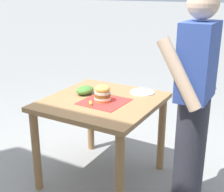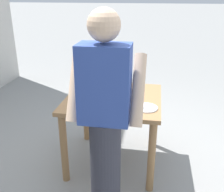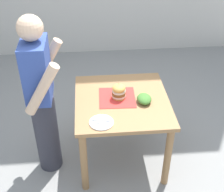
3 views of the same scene
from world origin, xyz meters
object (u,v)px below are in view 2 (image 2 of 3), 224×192
(sandwich, at_px, (110,91))
(diner_across_table, at_px, (105,122))
(patio_table, at_px, (114,109))
(side_salad, at_px, (122,87))
(pickle_spear, at_px, (99,94))
(side_plate_with_forks, at_px, (146,108))

(sandwich, relative_size, diner_across_table, 0.11)
(patio_table, distance_m, side_salad, 0.27)
(sandwich, distance_m, pickle_spear, 0.14)
(side_plate_with_forks, height_order, diner_across_table, diner_across_table)
(patio_table, height_order, side_salad, side_salad)
(patio_table, xyz_separation_m, diner_across_table, (-0.06, 0.77, 0.24))
(side_salad, height_order, diner_across_table, diner_across_table)
(patio_table, relative_size, sandwich, 5.32)
(pickle_spear, bearing_deg, sandwich, 162.44)
(pickle_spear, distance_m, diner_across_table, 0.81)
(patio_table, height_order, sandwich, sandwich)
(diner_across_table, bearing_deg, side_plate_with_forks, -116.93)
(side_plate_with_forks, height_order, side_salad, side_salad)
(sandwich, height_order, side_plate_with_forks, sandwich)
(patio_table, height_order, diner_across_table, diner_across_table)
(patio_table, xyz_separation_m, pickle_spear, (0.16, -0.01, 0.15))
(sandwich, xyz_separation_m, side_plate_with_forks, (-0.37, 0.19, -0.07))
(patio_table, bearing_deg, pickle_spear, -3.30)
(pickle_spear, xyz_separation_m, side_plate_with_forks, (-0.50, 0.23, -0.01))
(side_plate_with_forks, relative_size, side_salad, 1.22)
(patio_table, bearing_deg, side_salad, -104.54)
(sandwich, xyz_separation_m, pickle_spear, (0.12, -0.04, -0.06))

